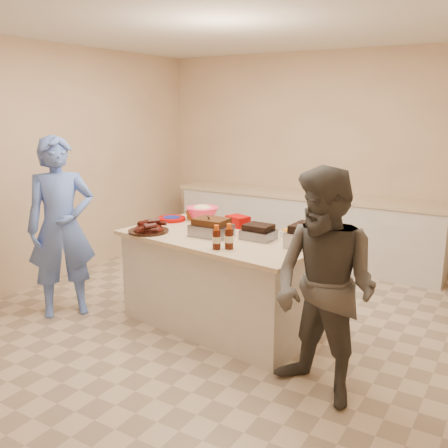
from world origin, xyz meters
The scene contains 20 objects.
room centered at (0.00, 0.00, 0.00)m, with size 4.50×5.00×2.70m, color beige, non-canonical shape.
back_counter centered at (0.00, 2.20, 0.45)m, with size 3.60×0.64×0.90m, color silver, non-canonical shape.
island centered at (0.12, -0.12, 0.00)m, with size 1.83×0.96×0.87m, color silver, non-canonical shape.
rib_platter centered at (-0.53, -0.35, 0.87)m, with size 0.38×0.38×0.15m, color #3A0D08, non-canonical shape.
pulled_pork_tray centered at (0.05, -0.16, 0.87)m, with size 0.35×0.26×0.10m, color #47230F.
brisket_tray centered at (0.46, -0.04, 0.87)m, with size 0.27×0.23×0.08m, color black.
roasting_pan centered at (0.94, -0.04, 0.87)m, with size 0.33×0.33×0.13m, color gray.
coleslaw_bowl centered at (-0.39, 0.34, 0.87)m, with size 0.33×0.33×0.23m, color #FF2F59, non-canonical shape.
sausage_plate centered at (0.31, 0.20, 0.87)m, with size 0.29×0.29×0.05m, color silver.
mac_cheese_dish centered at (0.75, 0.19, 0.87)m, with size 0.28×0.21×0.07m, color orange.
bbq_bottle_a centered at (0.31, -0.50, 0.87)m, with size 0.07×0.07×0.20m, color #381006.
bbq_bottle_b centered at (0.39, -0.43, 0.87)m, with size 0.07×0.07×0.21m, color #381006.
mustard_bottle centered at (0.00, -0.03, 0.87)m, with size 0.05×0.05×0.13m, color #F1AB08.
sauce_bowl centered at (0.08, 0.05, 0.87)m, with size 0.13×0.04×0.13m, color silver.
plate_stack_large centered at (-0.64, 0.15, 0.87)m, with size 0.28×0.28×0.03m, color #910200.
plate_stack_small centered at (-0.69, -0.11, 0.87)m, with size 0.18×0.18×0.02m, color #910200.
plastic_cup centered at (-0.50, 0.28, 0.87)m, with size 0.10×0.09×0.10m, color #8F5217.
basket_stack centered at (0.07, 0.28, 0.87)m, with size 0.21×0.15×0.10m, color #910200.
guest_blue centered at (-1.34, -0.67, 0.00)m, with size 0.64×1.75×0.42m, color #5576D2.
guest_gray centered at (1.34, -0.76, 0.00)m, with size 0.79×1.63×0.62m, color #514E49.
Camera 1 is at (2.41, -3.82, 2.01)m, focal length 40.00 mm.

